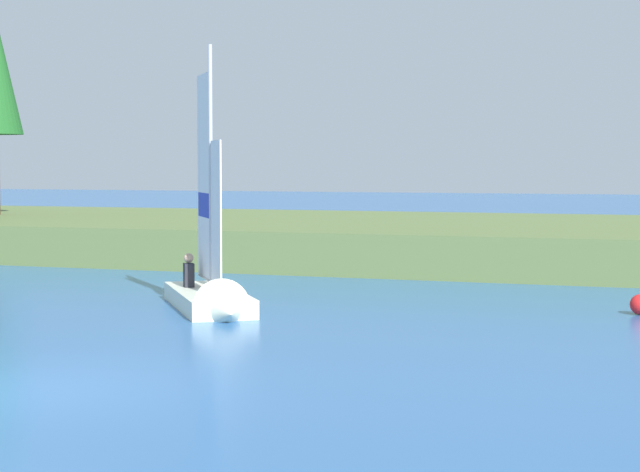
{
  "coord_description": "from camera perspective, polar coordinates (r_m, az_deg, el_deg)",
  "views": [
    {
      "loc": [
        8.61,
        -12.26,
        2.92
      ],
      "look_at": [
        -0.66,
        13.21,
        1.2
      ],
      "focal_mm": 63.83,
      "sensor_mm": 36.0,
      "label": 1
    }
  ],
  "objects": [
    {
      "name": "sailboat",
      "position": [
        22.41,
        -5.33,
        -2.81
      ],
      "size": [
        3.52,
        4.28,
        5.65
      ],
      "rotation": [
        0.0,
        0.0,
        -0.96
      ],
      "color": "silver",
      "rests_on": "ground"
    },
    {
      "name": "ground_plane",
      "position": [
        15.27,
        -14.92,
        -7.52
      ],
      "size": [
        200.0,
        200.0,
        0.0
      ],
      "primitive_type": "plane",
      "color": "#2D609E"
    },
    {
      "name": "channel_buoy",
      "position": [
        22.92,
        15.76,
        -3.32
      ],
      "size": [
        0.4,
        0.4,
        0.4
      ],
      "primitive_type": "sphere",
      "color": "red",
      "rests_on": "ground"
    },
    {
      "name": "shore_bank",
      "position": [
        35.55,
        5.95,
        -0.19
      ],
      "size": [
        80.0,
        13.75,
        1.13
      ],
      "primitive_type": "cube",
      "color": "#5B703D",
      "rests_on": "ground"
    }
  ]
}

